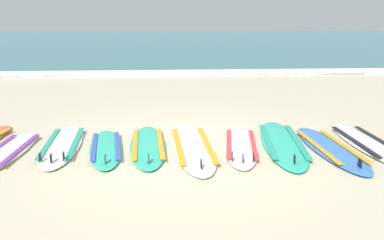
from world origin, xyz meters
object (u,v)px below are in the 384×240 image
(surfboard_1, at_px, (8,151))
(surfboard_2, at_px, (63,144))
(surfboard_6, at_px, (241,146))
(surfboard_9, at_px, (366,143))
(surfboard_7, at_px, (282,143))
(surfboard_4, at_px, (148,145))
(surfboard_3, at_px, (106,148))
(surfboard_8, at_px, (330,148))
(surfboard_5, at_px, (193,147))

(surfboard_1, height_order, surfboard_2, same)
(surfboard_6, height_order, surfboard_9, same)
(surfboard_2, relative_size, surfboard_7, 0.87)
(surfboard_2, relative_size, surfboard_4, 1.04)
(surfboard_3, distance_m, surfboard_7, 2.78)
(surfboard_6, distance_m, surfboard_7, 0.70)
(surfboard_8, bearing_deg, surfboard_3, 175.97)
(surfboard_1, distance_m, surfboard_6, 3.52)
(surfboard_2, distance_m, surfboard_3, 0.73)
(surfboard_1, relative_size, surfboard_4, 0.93)
(surfboard_3, height_order, surfboard_4, same)
(surfboard_1, distance_m, surfboard_8, 4.86)
(surfboard_7, bearing_deg, surfboard_5, -175.40)
(surfboard_4, relative_size, surfboard_6, 1.03)
(surfboard_2, xyz_separation_m, surfboard_8, (4.13, -0.44, -0.00))
(surfboard_2, height_order, surfboard_6, same)
(surfboard_5, bearing_deg, surfboard_9, 0.38)
(surfboard_2, bearing_deg, surfboard_9, -2.79)
(surfboard_4, bearing_deg, surfboard_5, -10.61)
(surfboard_3, bearing_deg, surfboard_1, -177.35)
(surfboard_3, relative_size, surfboard_6, 0.93)
(surfboard_5, distance_m, surfboard_7, 1.45)
(surfboard_2, bearing_deg, surfboard_4, -5.24)
(surfboard_4, bearing_deg, surfboard_2, 174.76)
(surfboard_2, xyz_separation_m, surfboard_5, (2.04, -0.25, -0.00))
(surfboard_5, xyz_separation_m, surfboard_9, (2.78, 0.02, 0.00))
(surfboard_2, height_order, surfboard_3, same)
(surfboard_4, relative_size, surfboard_5, 0.88)
(surfboard_6, height_order, surfboard_8, same)
(surfboard_9, bearing_deg, surfboard_8, -163.22)
(surfboard_3, xyz_separation_m, surfboard_4, (0.64, 0.08, -0.00))
(surfboard_2, xyz_separation_m, surfboard_7, (3.48, -0.14, -0.00))
(surfboard_8, distance_m, surfboard_9, 0.72)
(surfboard_2, relative_size, surfboard_8, 1.00)
(surfboard_6, bearing_deg, surfboard_5, -179.34)
(surfboard_1, xyz_separation_m, surfboard_3, (1.43, 0.07, 0.00))
(surfboard_1, relative_size, surfboard_6, 0.96)
(surfboard_2, relative_size, surfboard_5, 0.91)
(surfboard_5, bearing_deg, surfboard_2, 172.91)
(surfboard_3, distance_m, surfboard_6, 2.09)
(surfboard_1, xyz_separation_m, surfboard_5, (2.77, 0.02, -0.00))
(surfboard_6, bearing_deg, surfboard_1, -179.60)
(surfboard_1, bearing_deg, surfboard_5, 0.33)
(surfboard_5, bearing_deg, surfboard_1, -179.67)
(surfboard_8, bearing_deg, surfboard_7, 154.71)
(surfboard_3, bearing_deg, surfboard_4, 7.14)
(surfboard_1, height_order, surfboard_9, same)
(surfboard_6, bearing_deg, surfboard_8, -8.47)
(surfboard_3, bearing_deg, surfboard_7, 1.36)
(surfboard_5, bearing_deg, surfboard_6, 0.66)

